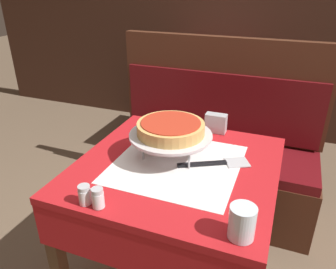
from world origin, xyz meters
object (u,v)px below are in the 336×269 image
(salt_shaker, at_px, (85,195))
(condiment_caddy, at_px, (210,58))
(deep_dish_pizza, at_px, (171,128))
(dining_table_front, at_px, (176,188))
(booth_bench, at_px, (211,162))
(pepper_shaker, at_px, (98,198))
(napkin_holder, at_px, (216,123))
(water_glass_near, at_px, (242,222))
(dining_table_rear, at_px, (207,78))
(pizza_pan_stand, at_px, (171,136))
(pizza_server, at_px, (215,163))

(salt_shaker, xyz_separation_m, condiment_caddy, (-0.11, 2.03, 0.01))
(deep_dish_pizza, bearing_deg, dining_table_front, -43.00)
(booth_bench, distance_m, deep_dish_pizza, 0.96)
(pepper_shaker, xyz_separation_m, napkin_holder, (0.22, 0.70, 0.01))
(dining_table_front, distance_m, water_glass_near, 0.48)
(dining_table_front, height_order, dining_table_rear, dining_table_rear)
(dining_table_rear, xyz_separation_m, salt_shaker, (0.10, -1.94, 0.14))
(pizza_pan_stand, xyz_separation_m, condiment_caddy, (-0.26, 1.65, -0.05))
(pizza_server, bearing_deg, condiment_caddy, 105.22)
(pepper_shaker, bearing_deg, dining_table_rear, 94.39)
(dining_table_front, height_order, pepper_shaker, pepper_shaker)
(pizza_pan_stand, height_order, napkin_holder, pizza_pan_stand)
(water_glass_near, distance_m, napkin_holder, 0.71)
(booth_bench, xyz_separation_m, pizza_server, (0.19, -0.76, 0.45))
(water_glass_near, xyz_separation_m, salt_shaker, (-0.51, -0.03, -0.02))
(water_glass_near, xyz_separation_m, condiment_caddy, (-0.61, 2.00, -0.01))
(booth_bench, distance_m, napkin_holder, 0.68)
(condiment_caddy, bearing_deg, napkin_holder, -74.41)
(condiment_caddy, bearing_deg, dining_table_rear, -86.02)
(water_glass_near, bearing_deg, dining_table_rear, 107.57)
(dining_table_front, height_order, booth_bench, booth_bench)
(pizza_server, height_order, condiment_caddy, condiment_caddy)
(booth_bench, bearing_deg, napkin_holder, -76.09)
(pizza_pan_stand, bearing_deg, pepper_shaker, -104.99)
(dining_table_rear, bearing_deg, salt_shaker, -87.09)
(dining_table_front, xyz_separation_m, condiment_caddy, (-0.30, 1.68, 0.17))
(deep_dish_pizza, height_order, condiment_caddy, condiment_caddy)
(booth_bench, xyz_separation_m, deep_dish_pizza, (-0.00, -0.77, 0.58))
(pepper_shaker, bearing_deg, deep_dish_pizza, 75.01)
(booth_bench, relative_size, pizza_pan_stand, 3.99)
(dining_table_rear, bearing_deg, deep_dish_pizza, -80.75)
(dining_table_rear, height_order, deep_dish_pizza, deep_dish_pizza)
(pizza_pan_stand, xyz_separation_m, pepper_shaker, (-0.10, -0.39, -0.06))
(pizza_server, distance_m, napkin_holder, 0.31)
(dining_table_front, xyz_separation_m, dining_table_rear, (-0.29, 1.59, 0.02))
(dining_table_rear, relative_size, deep_dish_pizza, 2.89)
(dining_table_front, relative_size, napkin_holder, 7.86)
(dining_table_rear, relative_size, pepper_shaker, 11.15)
(water_glass_near, bearing_deg, napkin_holder, 109.64)
(dining_table_rear, distance_m, pepper_shaker, 1.95)
(dining_table_rear, bearing_deg, pepper_shaker, -85.61)
(booth_bench, bearing_deg, pepper_shaker, -95.18)
(dining_table_rear, relative_size, salt_shaker, 11.49)
(deep_dish_pizza, bearing_deg, pepper_shaker, -104.99)
(pizza_server, height_order, pepper_shaker, pepper_shaker)
(pizza_pan_stand, bearing_deg, salt_shaker, -111.69)
(dining_table_front, distance_m, dining_table_rear, 1.62)
(condiment_caddy, bearing_deg, deep_dish_pizza, -81.05)
(booth_bench, xyz_separation_m, pizza_pan_stand, (-0.00, -0.77, 0.55))
(deep_dish_pizza, height_order, pepper_shaker, deep_dish_pizza)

